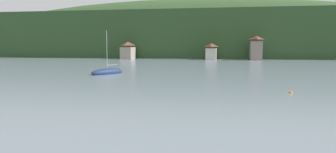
# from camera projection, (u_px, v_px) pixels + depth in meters

# --- Properties ---
(wooded_hillside) EXTENTS (352.00, 71.78, 41.45)m
(wooded_hillside) POSITION_uv_depth(u_px,v_px,m) (202.00, 40.00, 147.48)
(wooded_hillside) COLOR #2D4C28
(wooded_hillside) RESTS_ON ground_plane
(shore_building_west) EXTENTS (3.84, 6.11, 5.68)m
(shore_building_west) POSITION_uv_depth(u_px,v_px,m) (128.00, 50.00, 105.83)
(shore_building_west) COLOR gray
(shore_building_west) RESTS_ON ground_plane
(shore_building_westcentral) EXTENTS (3.41, 6.17, 5.14)m
(shore_building_westcentral) POSITION_uv_depth(u_px,v_px,m) (211.00, 52.00, 101.13)
(shore_building_westcentral) COLOR beige
(shore_building_westcentral) RESTS_ON ground_plane
(shore_building_central) EXTENTS (3.59, 6.19, 7.40)m
(shore_building_central) POSITION_uv_depth(u_px,v_px,m) (256.00, 48.00, 98.65)
(shore_building_central) COLOR gray
(shore_building_central) RESTS_ON ground_plane
(sailboat_far_1) EXTENTS (4.38, 5.96, 7.11)m
(sailboat_far_1) POSITION_uv_depth(u_px,v_px,m) (107.00, 72.00, 50.29)
(sailboat_far_1) COLOR navy
(sailboat_far_1) RESTS_ON ground_plane
(mooring_buoy_near) EXTENTS (0.39, 0.39, 0.39)m
(mooring_buoy_near) POSITION_uv_depth(u_px,v_px,m) (291.00, 93.00, 30.28)
(mooring_buoy_near) COLOR orange
(mooring_buoy_near) RESTS_ON ground_plane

